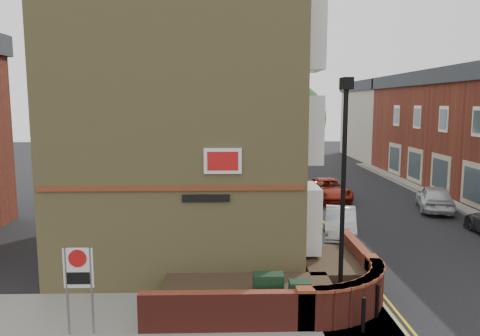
% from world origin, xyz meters
% --- Properties ---
extents(pavement_corner, '(13.00, 3.00, 0.12)m').
position_xyz_m(pavement_corner, '(-3.50, 1.50, 0.06)').
color(pavement_corner, gray).
rests_on(pavement_corner, ground).
extents(pavement_main, '(2.00, 32.00, 0.12)m').
position_xyz_m(pavement_main, '(2.00, 16.00, 0.06)').
color(pavement_main, gray).
rests_on(pavement_main, ground).
extents(kerb_main_near, '(0.15, 32.00, 0.12)m').
position_xyz_m(kerb_main_near, '(3.00, 16.00, 0.06)').
color(kerb_main_near, gray).
rests_on(kerb_main_near, ground).
extents(kerb_main_far, '(0.15, 40.00, 0.12)m').
position_xyz_m(kerb_main_far, '(11.00, 13.00, 0.06)').
color(kerb_main_far, gray).
rests_on(kerb_main_far, ground).
extents(yellow_lines_main, '(0.28, 32.00, 0.01)m').
position_xyz_m(yellow_lines_main, '(3.25, 16.00, 0.01)').
color(yellow_lines_main, gold).
rests_on(yellow_lines_main, ground).
extents(corner_building, '(8.95, 10.40, 13.60)m').
position_xyz_m(corner_building, '(-2.84, 8.00, 6.23)').
color(corner_building, '#9C8C53').
rests_on(corner_building, ground).
extents(garden_wall, '(6.80, 6.00, 1.20)m').
position_xyz_m(garden_wall, '(0.00, 2.50, 0.00)').
color(garden_wall, maroon).
rests_on(garden_wall, ground).
extents(lamppost, '(0.25, 0.50, 6.30)m').
position_xyz_m(lamppost, '(1.60, 1.20, 3.34)').
color(lamppost, black).
rests_on(lamppost, pavement_corner).
extents(utility_cabinet_large, '(0.80, 0.45, 1.20)m').
position_xyz_m(utility_cabinet_large, '(-0.30, 1.30, 0.72)').
color(utility_cabinet_large, black).
rests_on(utility_cabinet_large, pavement_corner).
extents(utility_cabinet_small, '(0.55, 0.40, 1.10)m').
position_xyz_m(utility_cabinet_small, '(0.50, 1.00, 0.67)').
color(utility_cabinet_small, black).
rests_on(utility_cabinet_small, pavement_corner).
extents(bollard_near, '(0.11, 0.11, 0.90)m').
position_xyz_m(bollard_near, '(2.00, 0.40, 0.57)').
color(bollard_near, black).
rests_on(bollard_near, pavement_corner).
extents(bollard_far, '(0.11, 0.11, 0.90)m').
position_xyz_m(bollard_far, '(2.60, 1.20, 0.57)').
color(bollard_far, black).
rests_on(bollard_far, pavement_corner).
extents(zone_sign, '(0.72, 0.07, 2.20)m').
position_xyz_m(zone_sign, '(-5.00, 0.50, 1.64)').
color(zone_sign, slate).
rests_on(zone_sign, pavement_corner).
extents(far_terrace_cream, '(5.40, 12.40, 8.00)m').
position_xyz_m(far_terrace_cream, '(14.50, 38.00, 4.05)').
color(far_terrace_cream, '#B6AD96').
rests_on(far_terrace_cream, ground).
extents(tree_near, '(3.64, 3.65, 6.70)m').
position_xyz_m(tree_near, '(2.00, 14.05, 4.70)').
color(tree_near, '#382B1E').
rests_on(tree_near, pavement_main).
extents(tree_mid, '(4.03, 4.03, 7.42)m').
position_xyz_m(tree_mid, '(2.00, 22.05, 5.20)').
color(tree_mid, '#382B1E').
rests_on(tree_mid, pavement_main).
extents(tree_far, '(3.81, 3.81, 7.00)m').
position_xyz_m(tree_far, '(2.00, 30.05, 4.91)').
color(tree_far, '#382B1E').
rests_on(tree_far, pavement_main).
extents(traffic_light_assembly, '(0.20, 0.16, 4.20)m').
position_xyz_m(traffic_light_assembly, '(2.40, 25.00, 2.78)').
color(traffic_light_assembly, black).
rests_on(traffic_light_assembly, pavement_main).
extents(silver_car_near, '(2.08, 3.89, 1.22)m').
position_xyz_m(silver_car_near, '(3.60, 9.33, 0.61)').
color(silver_car_near, '#B2B5BA').
rests_on(silver_car_near, ground).
extents(red_car_main, '(2.33, 4.65, 1.26)m').
position_xyz_m(red_car_main, '(4.71, 17.00, 0.63)').
color(red_car_main, maroon).
rests_on(red_car_main, ground).
extents(silver_car_far, '(2.75, 4.41, 1.40)m').
position_xyz_m(silver_car_far, '(9.88, 14.00, 0.70)').
color(silver_car_far, silver).
rests_on(silver_car_far, ground).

